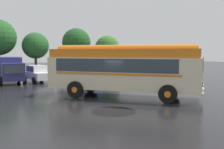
{
  "coord_description": "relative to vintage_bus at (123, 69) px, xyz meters",
  "views": [
    {
      "loc": [
        -8.95,
        -14.85,
        3.02
      ],
      "look_at": [
        0.31,
        1.42,
        1.4
      ],
      "focal_mm": 42.0,
      "sensor_mm": 36.0,
      "label": 1
    }
  ],
  "objects": [
    {
      "name": "ground_plane",
      "position": [
        -0.31,
        0.09,
        -1.89
      ],
      "size": [
        120.0,
        120.0,
        0.0
      ],
      "primitive_type": "plane",
      "color": "black"
    },
    {
      "name": "vintage_bus",
      "position": [
        0.0,
        0.0,
        0.0
      ],
      "size": [
        8.58,
        9.11,
        3.49
      ],
      "color": "beige",
      "rests_on": "ground"
    },
    {
      "name": "car_near_left",
      "position": [
        -2.81,
        11.75,
        -1.05
      ],
      "size": [
        2.36,
        4.38,
        1.66
      ],
      "color": "silver",
      "rests_on": "ground"
    },
    {
      "name": "car_mid_left",
      "position": [
        0.31,
        11.6,
        -1.05
      ],
      "size": [
        2.35,
        4.38,
        1.66
      ],
      "color": "#B7BABF",
      "rests_on": "ground"
    },
    {
      "name": "car_mid_right",
      "position": [
        3.09,
        11.45,
        -1.05
      ],
      "size": [
        2.04,
        4.24,
        1.66
      ],
      "color": "navy",
      "rests_on": "ground"
    },
    {
      "name": "car_far_right",
      "position": [
        5.56,
        11.73,
        -1.05
      ],
      "size": [
        2.19,
        4.31,
        1.66
      ],
      "color": "#4C5156",
      "rests_on": "ground"
    },
    {
      "name": "box_van",
      "position": [
        -5.32,
        12.56,
        -0.53
      ],
      "size": [
        2.42,
        5.81,
        2.5
      ],
      "color": "navy",
      "rests_on": "ground"
    },
    {
      "name": "tree_centre",
      "position": [
        -1.82,
        16.75,
        1.9
      ],
      "size": [
        3.11,
        3.11,
        5.32
      ],
      "color": "#4C3823",
      "rests_on": "ground"
    },
    {
      "name": "tree_right_of_centre",
      "position": [
        3.69,
        17.19,
        2.37
      ],
      "size": [
        3.68,
        3.68,
        6.08
      ],
      "color": "#4C3823",
      "rests_on": "ground"
    },
    {
      "name": "tree_far_right",
      "position": [
        8.13,
        17.19,
        1.61
      ],
      "size": [
        3.4,
        3.4,
        5.27
      ],
      "color": "#4C3823",
      "rests_on": "ground"
    },
    {
      "name": "traffic_cone",
      "position": [
        3.67,
        -1.14,
        -1.62
      ],
      "size": [
        0.36,
        0.36,
        0.55
      ],
      "primitive_type": "cone",
      "color": "orange",
      "rests_on": "ground"
    },
    {
      "name": "puddle_patch",
      "position": [
        -2.71,
        -3.4,
        -1.89
      ],
      "size": [
        2.29,
        2.29,
        0.01
      ],
      "primitive_type": "cylinder",
      "color": "black",
      "rests_on": "ground"
    }
  ]
}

